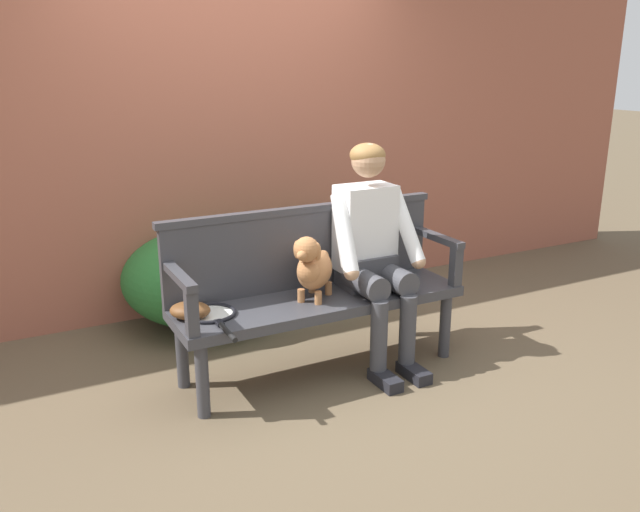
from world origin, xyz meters
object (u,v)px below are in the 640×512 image
at_px(person_seated, 372,246).
at_px(tennis_racket, 211,315).
at_px(dog_on_bench, 313,267).
at_px(garden_bench, 320,307).
at_px(baseball_glove, 190,310).

distance_m(person_seated, tennis_racket, 1.04).
bearing_deg(dog_on_bench, garden_bench, 23.68).
height_order(person_seated, tennis_racket, person_seated).
xyz_separation_m(garden_bench, dog_on_bench, (-0.06, -0.03, 0.26)).
bearing_deg(dog_on_bench, person_seated, 1.94).
bearing_deg(tennis_racket, garden_bench, -0.41).
relative_size(tennis_racket, baseball_glove, 2.56).
xyz_separation_m(person_seated, tennis_racket, (-1.00, 0.02, -0.26)).
bearing_deg(tennis_racket, baseball_glove, 166.41).
bearing_deg(baseball_glove, dog_on_bench, 29.33).
bearing_deg(garden_bench, dog_on_bench, -156.32).
distance_m(person_seated, dog_on_bench, 0.41).
bearing_deg(person_seated, garden_bench, 177.87).
height_order(garden_bench, person_seated, person_seated).
xyz_separation_m(dog_on_bench, tennis_racket, (-0.60, 0.03, -0.19)).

